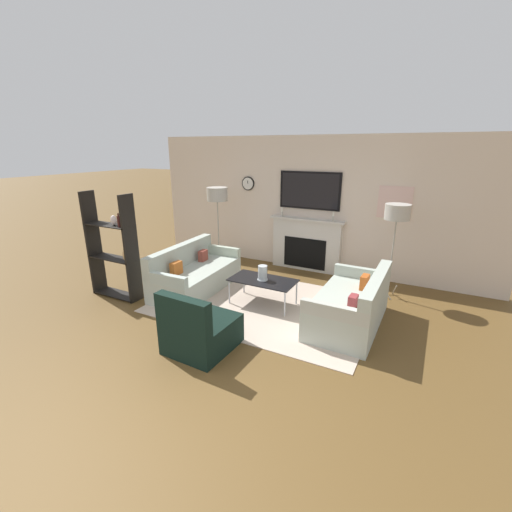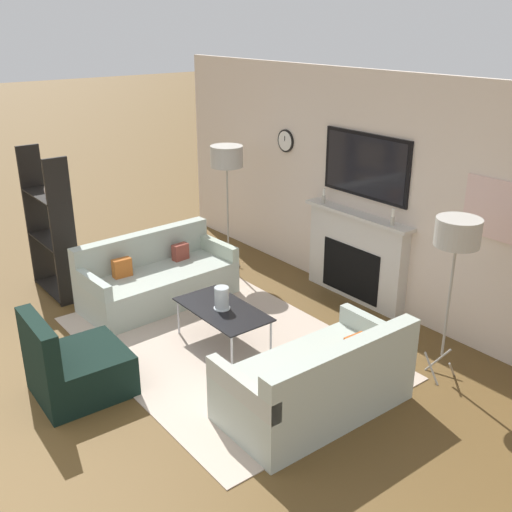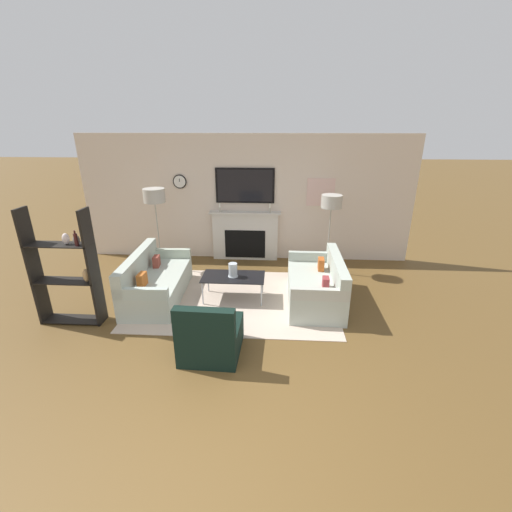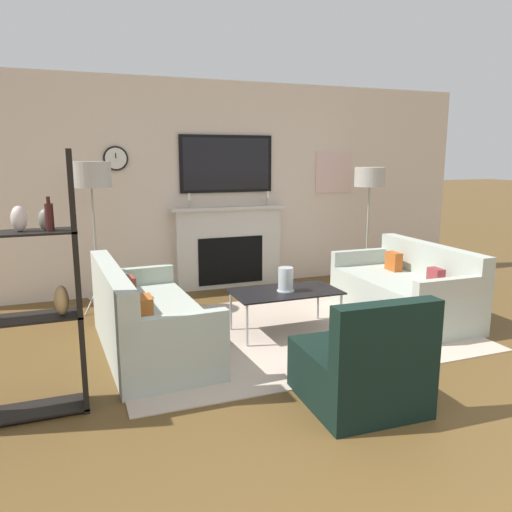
% 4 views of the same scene
% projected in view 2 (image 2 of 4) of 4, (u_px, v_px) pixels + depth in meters
% --- Properties ---
extents(fireplace_wall, '(7.18, 0.28, 2.70)m').
position_uv_depth(fireplace_wall, '(365.00, 200.00, 7.00)').
color(fireplace_wall, beige).
rests_on(fireplace_wall, ground_plane).
extents(area_rug, '(3.41, 2.36, 0.01)m').
position_uv_depth(area_rug, '(224.00, 346.00, 6.28)').
color(area_rug, beige).
rests_on(area_rug, ground_plane).
extents(couch_left, '(0.91, 1.86, 0.80)m').
position_uv_depth(couch_left, '(156.00, 280.00, 7.21)').
color(couch_left, '#B0B9AC').
rests_on(couch_left, ground_plane).
extents(couch_right, '(0.89, 1.66, 0.80)m').
position_uv_depth(couch_right, '(317.00, 383.00, 5.15)').
color(couch_right, '#B0B9AC').
rests_on(couch_right, ground_plane).
extents(armchair, '(0.78, 0.83, 0.83)m').
position_uv_depth(armchair, '(75.00, 368.00, 5.41)').
color(armchair, black).
rests_on(armchair, ground_plane).
extents(coffee_table, '(1.07, 0.57, 0.43)m').
position_uv_depth(coffee_table, '(222.00, 311.00, 6.17)').
color(coffee_table, black).
rests_on(coffee_table, ground_plane).
extents(hurricane_candle, '(0.17, 0.17, 0.24)m').
position_uv_depth(hurricane_candle, '(221.00, 299.00, 6.12)').
color(hurricane_candle, silver).
rests_on(hurricane_candle, coffee_table).
extents(floor_lamp_left, '(0.42, 0.42, 1.69)m').
position_uv_depth(floor_lamp_left, '(226.00, 158.00, 7.74)').
color(floor_lamp_left, '#9E998E').
rests_on(floor_lamp_left, ground_plane).
extents(floor_lamp_right, '(0.40, 0.40, 1.61)m').
position_uv_depth(floor_lamp_right, '(457.00, 235.00, 5.22)').
color(floor_lamp_right, '#9E998E').
rests_on(floor_lamp_right, ground_plane).
extents(shelf_unit, '(0.94, 0.28, 1.78)m').
position_uv_depth(shelf_unit, '(50.00, 227.00, 7.22)').
color(shelf_unit, black).
rests_on(shelf_unit, ground_plane).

